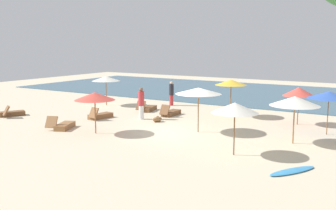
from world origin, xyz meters
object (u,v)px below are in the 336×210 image
(umbrella_0, at_px, (106,79))
(lounger_0, at_px, (100,116))
(person_0, at_px, (171,93))
(lounger_3, at_px, (170,113))
(lounger_6, at_px, (64,126))
(umbrella_5, at_px, (95,96))
(umbrella_2, at_px, (329,95))
(umbrella_6, at_px, (299,92))
(lounger_5, at_px, (11,113))
(surfboard, at_px, (292,171))
(umbrella_8, at_px, (295,101))
(umbrella_3, at_px, (198,91))
(umbrella_7, at_px, (235,108))
(person_1, at_px, (141,103))
(dog, at_px, (157,119))
(umbrella_4, at_px, (231,82))
(lounger_4, at_px, (148,108))

(umbrella_0, relative_size, lounger_0, 1.23)
(lounger_0, xyz_separation_m, person_0, (0.99, 6.52, 0.70))
(lounger_3, distance_m, lounger_6, 6.83)
(umbrella_0, relative_size, person_0, 1.20)
(umbrella_5, bearing_deg, umbrella_2, 30.58)
(umbrella_6, distance_m, lounger_5, 17.01)
(surfboard, bearing_deg, umbrella_8, 104.72)
(lounger_0, distance_m, lounger_5, 5.63)
(umbrella_0, height_order, lounger_6, umbrella_0)
(umbrella_3, bearing_deg, lounger_3, 138.38)
(umbrella_0, height_order, umbrella_8, umbrella_8)
(umbrella_8, xyz_separation_m, lounger_0, (-11.32, -0.06, -1.75))
(lounger_0, bearing_deg, umbrella_2, 12.52)
(umbrella_7, bearing_deg, person_1, 150.86)
(umbrella_2, xyz_separation_m, umbrella_3, (-5.62, -2.85, 0.13))
(umbrella_7, relative_size, person_1, 1.14)
(lounger_5, distance_m, dog, 9.19)
(umbrella_4, xyz_separation_m, lounger_4, (-5.44, -0.91, -1.92))
(umbrella_3, relative_size, lounger_3, 1.38)
(umbrella_5, relative_size, umbrella_6, 0.99)
(lounger_0, distance_m, lounger_4, 3.82)
(umbrella_2, height_order, umbrella_6, umbrella_2)
(lounger_4, bearing_deg, lounger_3, -16.75)
(umbrella_2, bearing_deg, umbrella_3, -153.14)
(person_1, bearing_deg, lounger_0, -152.57)
(umbrella_2, distance_m, umbrella_5, 11.40)
(person_0, relative_size, person_1, 0.93)
(umbrella_2, xyz_separation_m, umbrella_7, (-2.45, -5.81, -0.03))
(umbrella_2, relative_size, umbrella_6, 1.03)
(umbrella_8, relative_size, person_1, 1.18)
(lounger_0, xyz_separation_m, person_1, (2.20, 1.14, 0.78))
(umbrella_5, bearing_deg, lounger_6, -177.02)
(umbrella_5, distance_m, umbrella_8, 9.41)
(umbrella_8, xyz_separation_m, person_1, (-9.11, 1.09, -0.97))
(surfboard, bearing_deg, lounger_6, 176.18)
(lounger_3, height_order, surfboard, lounger_3)
(lounger_0, distance_m, dog, 3.59)
(umbrella_3, distance_m, lounger_3, 5.18)
(lounger_4, bearing_deg, umbrella_3, -33.83)
(umbrella_5, xyz_separation_m, umbrella_8, (8.88, 3.14, 0.06))
(lounger_6, height_order, person_0, person_0)
(umbrella_0, distance_m, person_1, 6.13)
(dog, bearing_deg, lounger_3, 101.49)
(umbrella_6, relative_size, surfboard, 1.00)
(umbrella_7, xyz_separation_m, lounger_3, (-6.77, 6.16, -1.75))
(umbrella_3, distance_m, dog, 3.85)
(umbrella_5, distance_m, person_0, 9.76)
(umbrella_3, distance_m, umbrella_5, 5.13)
(umbrella_2, bearing_deg, umbrella_5, -149.42)
(lounger_6, distance_m, dog, 5.19)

